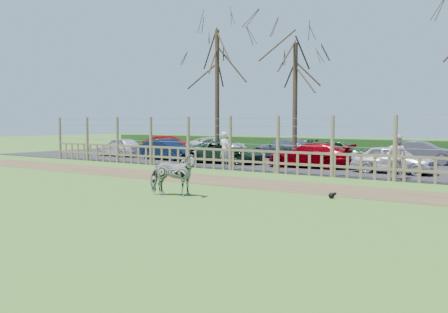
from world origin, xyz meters
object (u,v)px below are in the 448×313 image
Objects in this scene: zebra at (173,174)px; car_10 at (340,150)px; tree_left at (217,63)px; car_9 at (283,148)px; visitor_a at (225,149)px; car_4 at (394,159)px; car_3 at (310,155)px; car_7 at (167,144)px; tree_mid at (295,73)px; car_1 at (167,149)px; car_11 at (422,153)px; car_2 at (226,152)px; car_0 at (120,147)px; car_8 at (217,146)px; visitor_b at (397,156)px; crow at (332,195)px.

zebra is 15.33m from car_10.
car_9 is (2.44, 3.49, -4.98)m from tree_left.
car_4 is (7.64, 1.75, -0.26)m from visitor_a.
car_3 is 14.38m from car_7.
car_3 is at bearing -49.55° from tree_mid.
car_11 is at bearing -62.36° from car_1.
visitor_a is 2.41m from car_2.
car_7 is at bearing -27.31° from visitor_a.
car_0 and car_11 have the same top height.
car_1 and car_8 have the same top height.
tree_mid is 1.65× the size of car_3.
zebra reaches higher than car_7.
visitor_b is 13.92m from car_1.
car_4 is at bearing -142.54° from car_10.
car_1 and car_4 have the same top height.
car_0 is 1.00× the size of car_10.
car_0 is at bearing -5.77° from visitor_a.
tree_left reaches higher than visitor_b.
zebra is 0.43× the size of car_11.
car_2 and car_9 have the same top height.
car_10 is (8.56, -0.03, 0.00)m from car_8.
car_1 is at bearing 85.79° from car_0.
car_8 is (-4.08, 4.84, 0.00)m from car_2.
car_3 is (-4.78, 2.35, -0.26)m from visitor_b.
car_9 is at bearing -76.89° from visitor_a.
car_10 is (4.48, 4.81, 0.00)m from car_2.
car_3 is 1.00× the size of car_9.
car_7 is at bearing -115.85° from car_3.
zebra is at bearing -78.86° from tree_mid.
tree_left reaches higher than car_2.
tree_left is 4.67m from tree_mid.
crow is (4.15, 2.31, -0.56)m from zebra.
zebra is (7.08, -12.11, -4.96)m from tree_left.
tree_mid is 1.87× the size of car_11.
crow is 13.93m from car_10.
crow is at bearing -115.94° from car_1.
visitor_b reaches higher than crow.
car_2 is 10.08m from car_7.
zebra is at bearing -159.74° from car_2.
tree_left is at bearing -31.17° from car_9.
car_1 is 1.00× the size of car_7.
tree_mid is 6.26m from visitor_a.
crow is at bearing 37.23° from car_9.
zebra is (2.58, -13.11, -4.21)m from tree_mid.
car_9 is (-4.14, 4.93, 0.00)m from car_3.
car_9 is at bearing -38.16° from car_1.
car_1 is 14.02m from car_11.
car_2 and car_8 have the same top height.
visitor_a is 7.52m from car_10.
tree_mid is at bearing -63.83° from car_1.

